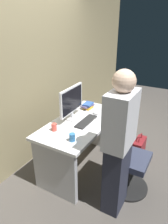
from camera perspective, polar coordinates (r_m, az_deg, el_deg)
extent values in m
plane|color=#4C4742|center=(3.23, -0.80, -14.59)|extent=(9.00, 9.00, 0.00)
cube|color=#8C7F5B|center=(3.05, -14.63, 13.61)|extent=(6.40, 0.10, 3.00)
cube|color=white|center=(2.82, -0.88, -2.93)|extent=(1.38, 0.69, 0.04)
cube|color=#B2B2B7|center=(2.60, -8.18, -15.98)|extent=(0.06, 0.61, 0.72)
cube|color=#B2B2B7|center=(3.50, 4.43, -4.25)|extent=(0.06, 0.61, 0.72)
cylinder|color=black|center=(2.95, 11.95, -19.43)|extent=(0.52, 0.52, 0.03)
cylinder|color=black|center=(2.81, 12.34, -16.34)|extent=(0.05, 0.05, 0.39)
cube|color=#33384C|center=(2.67, 12.80, -12.51)|extent=(0.44, 0.44, 0.08)
cube|color=#33384C|center=(2.57, 9.30, -6.76)|extent=(0.40, 0.06, 0.44)
cube|color=#262838|center=(2.44, 8.88, -17.37)|extent=(0.34, 0.20, 0.85)
cube|color=silver|center=(2.03, 10.18, -2.18)|extent=(0.40, 0.24, 0.58)
sphere|color=beige|center=(1.89, 11.05, 8.40)|extent=(0.22, 0.22, 0.22)
cube|color=silver|center=(2.90, -3.37, -1.56)|extent=(0.21, 0.15, 0.02)
cube|color=silver|center=(2.88, -3.39, -0.70)|extent=(0.04, 0.03, 0.08)
cube|color=silver|center=(2.79, -3.51, 3.38)|extent=(0.54, 0.05, 0.36)
cube|color=black|center=(2.78, -3.22, 3.31)|extent=(0.50, 0.02, 0.32)
cube|color=#262626|center=(2.79, 0.61, -2.60)|extent=(0.43, 0.14, 0.02)
ellipsoid|color=white|center=(3.02, 3.35, -0.28)|extent=(0.06, 0.10, 0.03)
cylinder|color=#3372B2|center=(2.36, -3.29, -7.05)|extent=(0.07, 0.07, 0.10)
cylinder|color=#D84C3F|center=(2.59, -8.30, -4.19)|extent=(0.07, 0.07, 0.10)
cube|color=gold|center=(3.20, 1.14, 1.29)|extent=(0.16, 0.12, 0.04)
cube|color=#594C72|center=(3.19, 0.92, 1.82)|extent=(0.23, 0.16, 0.02)
cube|color=#3359A5|center=(3.19, 1.13, 2.25)|extent=(0.18, 0.13, 0.03)
cube|color=black|center=(3.08, 6.83, -0.12)|extent=(0.11, 0.16, 0.01)
cube|color=maroon|center=(3.52, 15.08, -9.30)|extent=(0.34, 0.14, 0.26)
torus|color=maroon|center=(3.43, 15.37, -7.08)|extent=(0.18, 0.02, 0.18)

